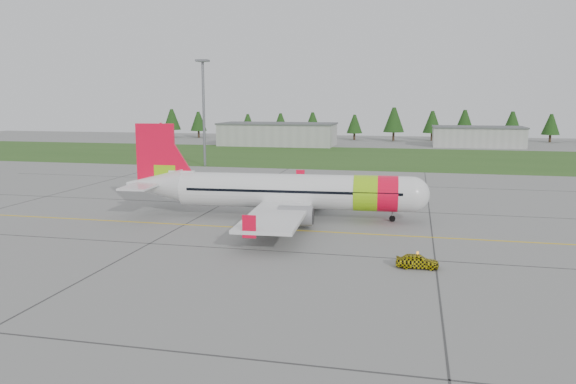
# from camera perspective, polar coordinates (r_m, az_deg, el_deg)

# --- Properties ---
(ground) EXTENTS (320.00, 320.00, 0.00)m
(ground) POSITION_cam_1_polar(r_m,az_deg,el_deg) (47.69, 2.57, -6.26)
(ground) COLOR gray
(ground) RESTS_ON ground
(aircraft) EXTENTS (33.77, 31.14, 10.23)m
(aircraft) POSITION_cam_1_polar(r_m,az_deg,el_deg) (61.16, -0.14, 0.06)
(aircraft) COLOR silver
(aircraft) RESTS_ON ground
(follow_me_car) EXTENTS (1.17, 1.37, 3.28)m
(follow_me_car) POSITION_cam_1_polar(r_m,az_deg,el_deg) (44.36, 13.05, -5.50)
(follow_me_car) COLOR yellow
(follow_me_car) RESTS_ON ground
(service_van) EXTENTS (1.44, 1.36, 3.95)m
(service_van) POSITION_cam_1_polar(r_m,az_deg,el_deg) (102.42, -12.26, 3.06)
(service_van) COLOR silver
(service_van) RESTS_ON ground
(grass_strip) EXTENTS (320.00, 50.00, 0.03)m
(grass_strip) POSITION_cam_1_polar(r_m,az_deg,el_deg) (128.12, 9.08, 3.49)
(grass_strip) COLOR #30561E
(grass_strip) RESTS_ON ground
(taxi_guideline) EXTENTS (120.00, 0.25, 0.02)m
(taxi_guideline) POSITION_cam_1_polar(r_m,az_deg,el_deg) (55.33, 4.04, -4.06)
(taxi_guideline) COLOR gold
(taxi_guideline) RESTS_ON ground
(hangar_west) EXTENTS (32.00, 14.00, 6.00)m
(hangar_west) POSITION_cam_1_polar(r_m,az_deg,el_deg) (160.12, -1.05, 5.83)
(hangar_west) COLOR #A8A8A3
(hangar_west) RESTS_ON ground
(hangar_east) EXTENTS (24.00, 12.00, 5.20)m
(hangar_east) POSITION_cam_1_polar(r_m,az_deg,el_deg) (164.42, 18.71, 5.29)
(hangar_east) COLOR #A8A8A3
(hangar_east) RESTS_ON ground
(floodlight_mast) EXTENTS (0.50, 0.50, 20.00)m
(floodlight_mast) POSITION_cam_1_polar(r_m,az_deg,el_deg) (110.75, -8.55, 7.78)
(floodlight_mast) COLOR slate
(floodlight_mast) RESTS_ON ground
(treeline) EXTENTS (160.00, 8.00, 10.00)m
(treeline) POSITION_cam_1_polar(r_m,az_deg,el_deg) (183.57, 10.28, 6.76)
(treeline) COLOR #1C3F14
(treeline) RESTS_ON ground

